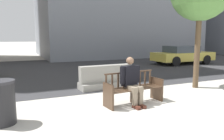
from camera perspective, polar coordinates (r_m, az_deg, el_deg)
The scene contains 7 objects.
ground_plane at distance 5.27m, azimuth 11.94°, elevation -12.07°, with size 200.00×200.00×0.00m, color #B7B2A8.
street_asphalt at distance 13.14m, azimuth -10.95°, elevation 0.31°, with size 120.00×12.00×0.01m, color #333335.
street_bench at distance 6.13m, azimuth 5.65°, elevation -5.13°, with size 1.73×0.68×0.88m.
seated_person at distance 5.96m, azimuth 5.10°, elevation -2.63°, with size 0.59×0.75×1.31m.
jersey_barrier_centre at distance 7.99m, azimuth -1.55°, elevation -2.30°, with size 2.03×0.77×0.84m.
car_sedan_mid at distance 16.03m, azimuth 17.92°, elevation 3.81°, with size 4.30×1.91×1.27m.
trash_bin at distance 5.22m, azimuth -27.06°, elevation -7.54°, with size 0.61×0.61×0.95m.
Camera 1 is at (-2.95, -3.97, 1.83)m, focal length 35.00 mm.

